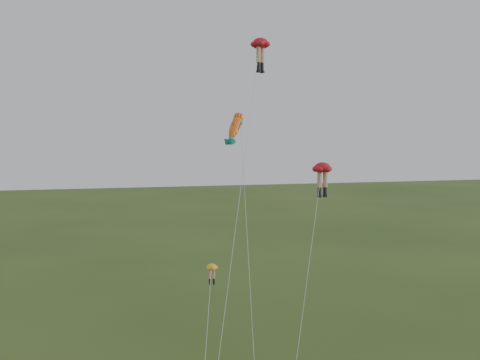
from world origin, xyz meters
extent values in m
ellipsoid|color=red|center=(3.24, 9.50, 24.12)|extent=(2.33, 2.33, 0.83)
cylinder|color=tan|center=(3.04, 9.34, 23.13)|extent=(0.37, 0.37, 1.27)
cylinder|color=black|center=(3.04, 9.34, 22.18)|extent=(0.29, 0.29, 0.64)
cube|color=black|center=(3.04, 9.34, 21.77)|extent=(0.39, 0.42, 0.18)
cylinder|color=tan|center=(3.44, 9.65, 23.13)|extent=(0.37, 0.37, 1.27)
cylinder|color=black|center=(3.44, 9.65, 22.18)|extent=(0.29, 0.29, 0.64)
cube|color=black|center=(3.44, 9.65, 21.77)|extent=(0.39, 0.42, 0.18)
cylinder|color=silver|center=(0.07, 4.13, 12.37)|extent=(6.37, 10.77, 24.31)
ellipsoid|color=red|center=(6.30, 3.61, 14.10)|extent=(1.65, 1.65, 0.77)
cylinder|color=tan|center=(6.06, 3.60, 13.19)|extent=(0.34, 0.34, 1.17)
cylinder|color=black|center=(6.06, 3.60, 12.31)|extent=(0.27, 0.27, 0.59)
cube|color=black|center=(6.06, 3.60, 11.93)|extent=(0.22, 0.35, 0.17)
cylinder|color=tan|center=(6.53, 3.63, 13.19)|extent=(0.34, 0.34, 1.17)
cylinder|color=black|center=(6.53, 3.63, 12.31)|extent=(0.27, 0.27, 0.59)
cube|color=black|center=(6.53, 3.63, 11.93)|extent=(0.22, 0.35, 0.17)
cylinder|color=silver|center=(4.05, 0.67, 7.35)|extent=(4.54, 5.92, 14.27)
ellipsoid|color=yellow|center=(-2.13, 3.87, 7.03)|extent=(1.01, 1.01, 0.45)
cylinder|color=tan|center=(-2.27, 3.89, 6.50)|extent=(0.20, 0.20, 0.69)
cylinder|color=black|center=(-2.27, 3.89, 5.99)|extent=(0.16, 0.16, 0.34)
cube|color=black|center=(-2.27, 3.89, 5.77)|extent=(0.14, 0.21, 0.10)
cylinder|color=tan|center=(-1.99, 3.85, 6.50)|extent=(0.20, 0.20, 0.69)
cylinder|color=black|center=(-1.99, 3.85, 5.99)|extent=(0.16, 0.16, 0.34)
cube|color=black|center=(-1.99, 3.85, 5.77)|extent=(0.14, 0.21, 0.10)
cylinder|color=silver|center=(-3.05, 1.00, 3.74)|extent=(1.89, 5.78, 7.05)
ellipsoid|color=orange|center=(1.05, 9.23, 17.29)|extent=(2.30, 2.46, 2.72)
sphere|color=orange|center=(1.05, 9.23, 17.29)|extent=(1.51, 1.55, 1.27)
cone|color=#148581|center=(1.05, 9.23, 17.29)|extent=(1.33, 1.38, 1.18)
cone|color=#148581|center=(1.05, 9.23, 17.29)|extent=(1.33, 1.38, 1.18)
cone|color=#148581|center=(1.05, 9.23, 17.29)|extent=(0.75, 0.77, 0.66)
cone|color=#148581|center=(1.05, 9.23, 17.29)|extent=(0.75, 0.77, 0.66)
cone|color=red|center=(1.05, 9.23, 17.29)|extent=(0.77, 0.79, 0.66)
cylinder|color=silver|center=(0.34, 3.96, 8.76)|extent=(1.45, 10.57, 17.09)
camera|label=1|loc=(-10.06, -33.21, 16.16)|focal=40.00mm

